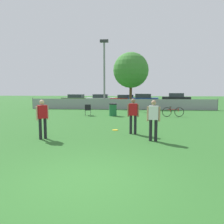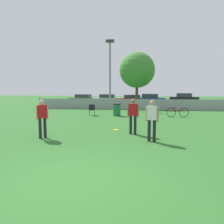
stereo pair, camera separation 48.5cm
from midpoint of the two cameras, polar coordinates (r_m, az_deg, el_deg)
ground_plane at (r=5.48m, az=-7.16°, el=-17.36°), size 120.00×120.00×0.00m
fence_backline at (r=22.95m, az=4.56°, el=2.03°), size 19.50×0.07×1.21m
light_pole at (r=24.36m, az=0.06°, el=11.49°), size 0.90×0.36×7.45m
tree_near_pole at (r=26.47m, az=7.10°, el=10.80°), size 4.20×4.20×6.48m
player_receiver_white at (r=9.13m, az=11.90°, el=-1.52°), size 0.54×0.28×1.71m
player_thrower_red at (r=10.47m, az=6.84°, el=-0.47°), size 0.55×0.25×1.71m
player_defender_red at (r=9.94m, az=-16.45°, el=-1.03°), size 0.43×0.43×1.71m
frisbee_disc at (r=11.52m, az=2.20°, el=-4.72°), size 0.30×0.30×0.03m
folding_chair_sideline at (r=17.87m, az=-4.48°, el=0.78°), size 0.56×0.56×0.91m
bicycle_sideline at (r=17.57m, az=17.52°, el=-0.05°), size 1.69×0.44×0.79m
trash_bin at (r=17.50m, az=2.08°, el=0.62°), size 0.62×0.62×1.00m
parked_car_olive at (r=33.48m, az=-7.12°, el=3.46°), size 4.26×2.07×1.33m
parked_car_silver at (r=31.86m, az=-0.80°, el=3.39°), size 4.11×1.76×1.38m
parked_car_red at (r=31.54m, az=5.62°, el=3.31°), size 4.47×2.13×1.32m
parked_car_blue at (r=30.79m, az=10.38°, el=3.29°), size 4.28×2.15×1.47m
parked_car_dark at (r=35.25m, az=18.65°, el=3.42°), size 4.42×2.28×1.50m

